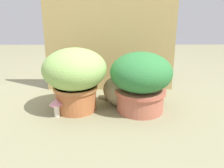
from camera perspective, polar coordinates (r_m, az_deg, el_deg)
The scene contains 6 objects.
ground_plane at distance 1.55m, azimuth -5.69°, elevation -7.77°, with size 6.00×6.00×0.00m, color gray.
cardboard_backdrop at distance 1.94m, azimuth -0.46°, elevation 10.87°, with size 1.06×0.03×0.86m, color tan.
grass_planter at distance 1.58m, azimuth -8.99°, elevation 2.02°, with size 0.42×0.42×0.43m.
leafy_planter at distance 1.56m, azimuth 7.01°, elevation 0.96°, with size 0.41×0.41×0.40m.
cat at distance 1.65m, azimuth 2.43°, elevation -1.47°, with size 0.33×0.30×0.32m.
mushroom_ornament_pink at distance 1.55m, azimuth -13.30°, elevation -4.67°, with size 0.09×0.09×0.12m.
Camera 1 is at (0.14, -1.39, 0.68)m, focal length 37.69 mm.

